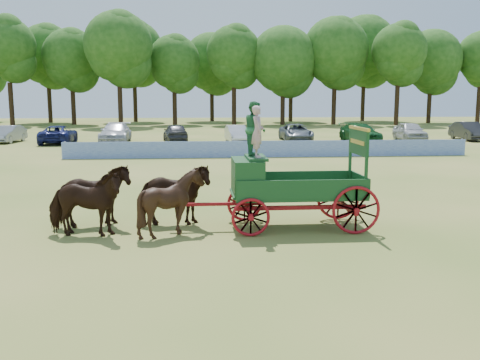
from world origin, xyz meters
name	(u,v)px	position (x,y,z in m)	size (l,w,h in m)	color
ground	(382,223)	(0.00, 0.00, 0.00)	(160.00, 160.00, 0.00)	#9D8C47
horse_lead_left	(85,204)	(-8.85, -0.90, 0.94)	(1.01, 2.22, 1.87)	black
horse_lead_right	(92,196)	(-8.85, 0.20, 0.94)	(1.01, 2.22, 1.87)	black
horse_wheel_left	(172,202)	(-6.45, -0.90, 0.94)	(1.52, 1.70, 1.88)	black
horse_wheel_right	(173,195)	(-6.45, 0.20, 0.94)	(1.01, 2.22, 1.87)	black
farm_dray	(273,173)	(-3.49, -0.31, 1.64)	(6.00, 2.00, 3.74)	#A31013
sponsor_banner	(270,149)	(-1.00, 18.00, 0.53)	(26.00, 0.08, 1.05)	#1D41A1
parked_cars	(215,133)	(-4.02, 29.73, 0.77)	(46.44, 6.77, 1.64)	silver
treeline	(191,54)	(-6.12, 60.33, 9.54)	(86.26, 22.80, 16.02)	#382314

